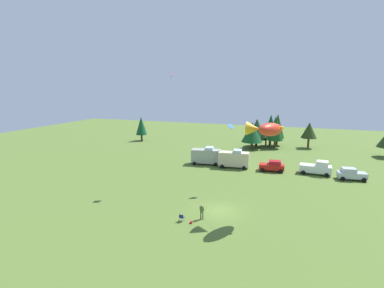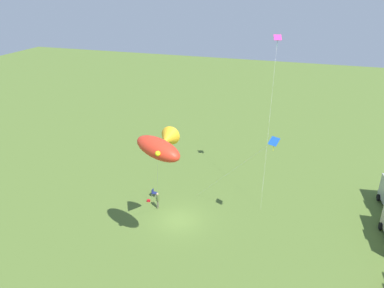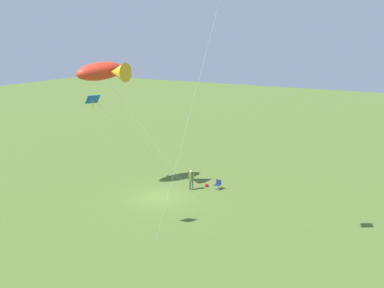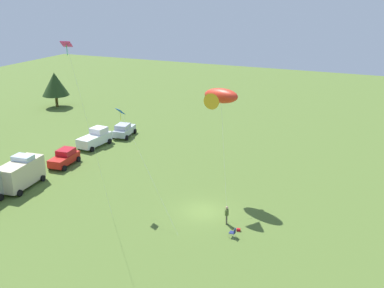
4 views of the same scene
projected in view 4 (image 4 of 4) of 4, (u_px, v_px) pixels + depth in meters
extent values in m
plane|color=#516A2B|center=(203.00, 211.00, 42.36)|extent=(160.00, 160.00, 0.00)
cylinder|color=brown|center=(226.00, 220.00, 39.90)|extent=(0.14, 0.14, 0.85)
cylinder|color=brown|center=(227.00, 219.00, 40.11)|extent=(0.14, 0.14, 0.85)
cylinder|color=#4F642F|center=(227.00, 212.00, 39.76)|extent=(0.42, 0.42, 0.62)
sphere|color=tan|center=(227.00, 208.00, 39.61)|extent=(0.24, 0.24, 0.24)
cylinder|color=#4F642F|center=(226.00, 213.00, 39.57)|extent=(0.17, 0.13, 0.56)
cylinder|color=#4F642F|center=(226.00, 211.00, 39.94)|extent=(0.20, 0.14, 0.56)
cube|color=navy|center=(232.00, 232.00, 37.91)|extent=(0.49, 0.49, 0.04)
cube|color=navy|center=(235.00, 231.00, 37.75)|extent=(0.48, 0.05, 0.40)
cylinder|color=#A5A8AD|center=(229.00, 235.00, 37.88)|extent=(0.03, 0.03, 0.42)
cylinder|color=#A5A8AD|center=(231.00, 233.00, 38.24)|extent=(0.03, 0.03, 0.42)
cylinder|color=#A5A8AD|center=(234.00, 236.00, 37.71)|extent=(0.03, 0.03, 0.42)
cylinder|color=#A5A8AD|center=(235.00, 234.00, 38.07)|extent=(0.03, 0.03, 0.42)
cube|color=red|center=(238.00, 230.00, 38.94)|extent=(0.27, 0.35, 0.22)
cylinder|color=black|center=(1.00, 197.00, 44.39)|extent=(0.70, 0.32, 0.68)
cube|color=beige|center=(21.00, 173.00, 46.99)|extent=(5.60, 2.74, 2.50)
cube|color=silver|center=(23.00, 158.00, 47.08)|extent=(1.60, 2.16, 0.50)
cylinder|color=black|center=(24.00, 176.00, 49.50)|extent=(0.70, 0.29, 0.68)
cylinder|color=black|center=(43.00, 178.00, 48.81)|extent=(0.70, 0.29, 0.68)
cylinder|color=black|center=(0.00, 190.00, 46.00)|extent=(0.70, 0.29, 0.68)
cylinder|color=black|center=(20.00, 193.00, 45.32)|extent=(0.70, 0.29, 0.68)
cube|color=red|center=(64.00, 159.00, 53.00)|extent=(4.35, 2.19, 0.90)
cube|color=#B1121D|center=(66.00, 152.00, 53.19)|extent=(2.15, 1.84, 0.65)
cylinder|color=black|center=(64.00, 157.00, 54.79)|extent=(0.70, 0.28, 0.68)
cylinder|color=black|center=(79.00, 159.00, 54.21)|extent=(0.70, 0.28, 0.68)
cylinder|color=black|center=(50.00, 166.00, 52.08)|extent=(0.70, 0.28, 0.68)
cylinder|color=black|center=(64.00, 168.00, 51.50)|extent=(0.70, 0.28, 0.68)
cube|color=white|center=(94.00, 140.00, 59.33)|extent=(5.15, 2.43, 1.20)
cube|color=silver|center=(99.00, 130.00, 59.83)|extent=(1.95, 1.99, 0.80)
cylinder|color=black|center=(97.00, 139.00, 61.51)|extent=(0.70, 0.28, 0.68)
cylinder|color=black|center=(110.00, 141.00, 60.53)|extent=(0.70, 0.28, 0.68)
cylinder|color=black|center=(79.00, 147.00, 58.52)|extent=(0.70, 0.28, 0.68)
cylinder|color=black|center=(92.00, 149.00, 57.54)|extent=(0.70, 0.28, 0.68)
cube|color=#B3BDC5|center=(124.00, 131.00, 63.43)|extent=(4.41, 2.38, 0.90)
cube|color=#ADB0C2|center=(123.00, 127.00, 62.72)|extent=(2.22, 1.92, 0.65)
cylinder|color=black|center=(127.00, 138.00, 61.96)|extent=(0.70, 0.31, 0.68)
cylinder|color=black|center=(114.00, 136.00, 62.45)|extent=(0.70, 0.31, 0.68)
cylinder|color=black|center=(135.00, 131.00, 64.71)|extent=(0.70, 0.31, 0.68)
cylinder|color=black|center=(122.00, 130.00, 65.20)|extent=(0.70, 0.31, 0.68)
cylinder|color=#4E411C|center=(57.00, 101.00, 78.84)|extent=(0.48, 0.48, 2.10)
cone|color=#223A19|center=(55.00, 84.00, 77.83)|extent=(4.61, 4.61, 3.99)
ellipsoid|color=red|center=(221.00, 96.00, 43.82)|extent=(3.24, 4.59, 1.80)
cone|color=gold|center=(214.00, 100.00, 42.21)|extent=(1.45, 1.54, 1.54)
sphere|color=yellow|center=(220.00, 91.00, 44.93)|extent=(0.38, 0.38, 0.38)
cylinder|color=silver|center=(224.00, 157.00, 42.07)|extent=(6.50, 3.23, 9.99)
cylinder|color=#4C3823|center=(227.00, 223.00, 40.31)|extent=(0.04, 0.04, 0.01)
cube|color=blue|center=(120.00, 111.00, 41.78)|extent=(0.90, 0.98, 0.57)
cylinder|color=yellow|center=(120.00, 116.00, 41.94)|extent=(0.04, 0.04, 0.80)
cylinder|color=silver|center=(148.00, 171.00, 40.00)|extent=(4.20, 7.84, 9.09)
cylinder|color=#4C3823|center=(178.00, 236.00, 38.22)|extent=(0.04, 0.04, 0.01)
cube|color=#E23190|center=(66.00, 44.00, 31.71)|extent=(0.78, 0.87, 0.46)
cylinder|color=#0DB557|center=(67.00, 50.00, 31.86)|extent=(0.04, 0.04, 0.73)
cylinder|color=silver|center=(93.00, 142.00, 36.48)|extent=(4.69, 0.29, 16.22)
cylinder|color=#4C3823|center=(113.00, 217.00, 41.24)|extent=(0.04, 0.04, 0.01)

